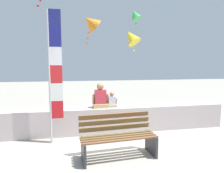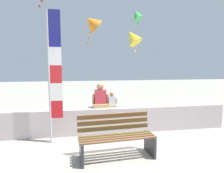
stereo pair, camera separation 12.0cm
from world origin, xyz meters
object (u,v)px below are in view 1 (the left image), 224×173
at_px(park_bench, 118,137).
at_px(flag_banner, 53,71).
at_px(person_adult, 100,98).
at_px(kite_green, 135,15).
at_px(kite_yellow, 131,37).
at_px(person_child, 112,101).
at_px(kite_orange, 90,22).

xyz_separation_m(park_bench, flag_banner, (-1.38, 0.99, 1.40)).
bearing_deg(person_adult, flag_banner, -154.46).
bearing_deg(person_adult, kite_green, 58.35).
distance_m(flag_banner, kite_yellow, 4.24).
height_order(park_bench, person_adult, person_adult).
height_order(person_child, kite_yellow, kite_yellow).
distance_m(park_bench, kite_orange, 4.53).
distance_m(person_child, kite_orange, 3.16).
bearing_deg(kite_yellow, kite_green, 65.17).
bearing_deg(kite_orange, person_adult, -85.88).
bearing_deg(flag_banner, park_bench, -35.59).
bearing_deg(person_child, flag_banner, -159.49).
xyz_separation_m(kite_green, kite_yellow, (-0.47, -1.02, -1.17)).
relative_size(kite_green, kite_yellow, 0.89).
xyz_separation_m(flag_banner, kite_yellow, (2.81, 2.91, 1.29)).
bearing_deg(person_child, person_adult, -179.94).
xyz_separation_m(person_adult, kite_orange, (-0.13, 1.74, 2.49)).
height_order(person_child, kite_orange, kite_orange).
distance_m(person_adult, kite_yellow, 3.52).
bearing_deg(flag_banner, person_adult, 25.54).
relative_size(person_adult, person_child, 1.60).
distance_m(flag_banner, kite_green, 5.68).
bearing_deg(person_adult, kite_yellow, 55.63).
relative_size(park_bench, kite_yellow, 1.67).
relative_size(park_bench, person_adult, 2.29).
bearing_deg(park_bench, person_child, 83.77).
distance_m(person_child, flag_banner, 1.90).
relative_size(flag_banner, kite_orange, 2.86).
xyz_separation_m(park_bench, person_child, (0.17, 1.57, 0.49)).
bearing_deg(flag_banner, kite_green, 50.14).
distance_m(flag_banner, kite_orange, 3.07).
bearing_deg(kite_orange, kite_green, 36.29).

